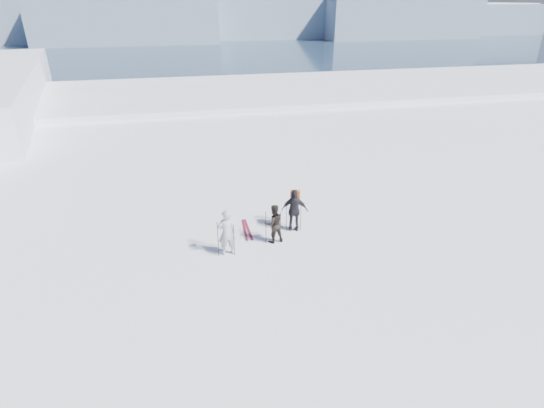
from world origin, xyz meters
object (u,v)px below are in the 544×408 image
at_px(skis_loose, 247,230).
at_px(skier_grey, 227,232).
at_px(skier_pack, 295,210).
at_px(skier_dark, 274,224).

bearing_deg(skis_loose, skier_grey, -121.57).
bearing_deg(skier_pack, skis_loose, 4.86).
height_order(skier_grey, skier_pack, skier_grey).
bearing_deg(skis_loose, skier_pack, -12.82).
relative_size(skier_grey, skis_loose, 1.02).
bearing_deg(skier_dark, skier_grey, 6.18).
bearing_deg(skis_loose, skier_dark, -52.03).
xyz_separation_m(skier_dark, skier_pack, (0.98, 0.67, 0.11)).
xyz_separation_m(skier_grey, skier_dark, (1.80, 0.47, -0.11)).
bearing_deg(skier_pack, skier_dark, 51.77).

